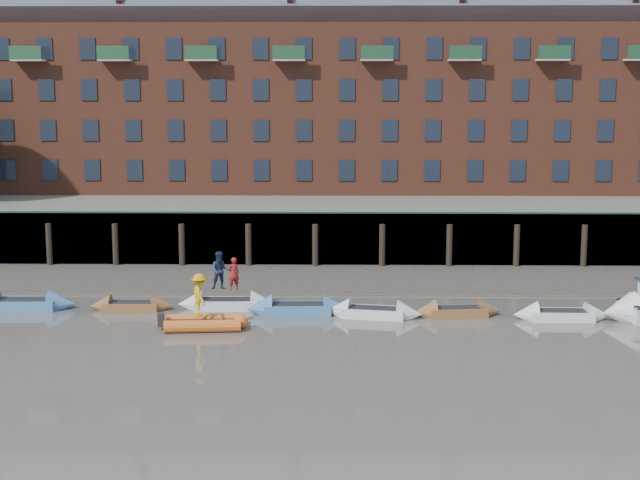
{
  "coord_description": "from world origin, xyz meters",
  "views": [
    {
      "loc": [
        3.17,
        -30.69,
        9.99
      ],
      "look_at": [
        2.45,
        12.0,
        3.2
      ],
      "focal_mm": 50.0,
      "sensor_mm": 36.0,
      "label": 1
    }
  ],
  "objects_px": {
    "rowboat_2": "(132,306)",
    "rowboat_7": "(561,315)",
    "rowboat_5": "(373,312)",
    "rowboat_3": "(227,304)",
    "person_rower_b": "(220,270)",
    "rowboat_1": "(24,304)",
    "person_rower_a": "(234,274)",
    "rib_tender": "(207,323)",
    "person_rib_crew": "(200,295)",
    "rowboat_6": "(457,312)",
    "rowboat_4": "(298,309)"
  },
  "relations": [
    {
      "from": "rowboat_1",
      "to": "rowboat_5",
      "type": "relative_size",
      "value": 1.07
    },
    {
      "from": "rowboat_6",
      "to": "rowboat_3",
      "type": "bearing_deg",
      "value": 166.77
    },
    {
      "from": "rowboat_3",
      "to": "rowboat_6",
      "type": "height_order",
      "value": "rowboat_3"
    },
    {
      "from": "rowboat_1",
      "to": "rowboat_2",
      "type": "relative_size",
      "value": 1.23
    },
    {
      "from": "rowboat_5",
      "to": "person_rower_a",
      "type": "relative_size",
      "value": 2.91
    },
    {
      "from": "rowboat_1",
      "to": "rowboat_3",
      "type": "xyz_separation_m",
      "value": [
        9.73,
        0.26,
        -0.01
      ]
    },
    {
      "from": "rowboat_1",
      "to": "person_rower_a",
      "type": "xyz_separation_m",
      "value": [
        10.07,
        0.33,
        1.46
      ]
    },
    {
      "from": "rowboat_7",
      "to": "rib_tender",
      "type": "relative_size",
      "value": 1.19
    },
    {
      "from": "rowboat_6",
      "to": "rowboat_7",
      "type": "relative_size",
      "value": 0.97
    },
    {
      "from": "rowboat_2",
      "to": "rowboat_6",
      "type": "xyz_separation_m",
      "value": [
        15.4,
        -0.91,
        0.01
      ]
    },
    {
      "from": "rowboat_7",
      "to": "rowboat_1",
      "type": "bearing_deg",
      "value": 177.86
    },
    {
      "from": "rowboat_3",
      "to": "person_rower_a",
      "type": "xyz_separation_m",
      "value": [
        0.34,
        0.08,
        1.47
      ]
    },
    {
      "from": "person_rower_b",
      "to": "person_rib_crew",
      "type": "relative_size",
      "value": 0.98
    },
    {
      "from": "person_rower_b",
      "to": "rowboat_2",
      "type": "bearing_deg",
      "value": 179.06
    },
    {
      "from": "rowboat_6",
      "to": "rib_tender",
      "type": "relative_size",
      "value": 1.16
    },
    {
      "from": "rowboat_2",
      "to": "rowboat_5",
      "type": "distance_m",
      "value": 11.55
    },
    {
      "from": "rowboat_4",
      "to": "rowboat_6",
      "type": "bearing_deg",
      "value": -4.8
    },
    {
      "from": "person_rib_crew",
      "to": "rowboat_6",
      "type": "bearing_deg",
      "value": -99.27
    },
    {
      "from": "rowboat_7",
      "to": "person_rower_b",
      "type": "relative_size",
      "value": 2.37
    },
    {
      "from": "rowboat_2",
      "to": "rowboat_7",
      "type": "bearing_deg",
      "value": -5.96
    },
    {
      "from": "rowboat_2",
      "to": "rowboat_7",
      "type": "distance_m",
      "value": 20.12
    },
    {
      "from": "rowboat_2",
      "to": "rib_tender",
      "type": "bearing_deg",
      "value": -41.61
    },
    {
      "from": "person_rower_a",
      "to": "rowboat_1",
      "type": "bearing_deg",
      "value": -23.1
    },
    {
      "from": "rowboat_2",
      "to": "person_rib_crew",
      "type": "bearing_deg",
      "value": -43.86
    },
    {
      "from": "rowboat_2",
      "to": "rib_tender",
      "type": "xyz_separation_m",
      "value": [
        4.09,
        -3.43,
        0.07
      ]
    },
    {
      "from": "person_rib_crew",
      "to": "person_rower_b",
      "type": "bearing_deg",
      "value": -27.32
    },
    {
      "from": "rowboat_3",
      "to": "person_rower_a",
      "type": "distance_m",
      "value": 1.51
    },
    {
      "from": "rowboat_2",
      "to": "rowboat_7",
      "type": "xyz_separation_m",
      "value": [
        20.06,
        -1.54,
        0.02
      ]
    },
    {
      "from": "rowboat_4",
      "to": "person_rib_crew",
      "type": "xyz_separation_m",
      "value": [
        -4.17,
        -2.86,
        1.28
      ]
    },
    {
      "from": "rowboat_2",
      "to": "person_rower_a",
      "type": "distance_m",
      "value": 5.1
    },
    {
      "from": "rowboat_3",
      "to": "rib_tender",
      "type": "relative_size",
      "value": 1.29
    },
    {
      "from": "rowboat_6",
      "to": "rowboat_7",
      "type": "bearing_deg",
      "value": -14.34
    },
    {
      "from": "rowboat_4",
      "to": "rowboat_5",
      "type": "distance_m",
      "value": 3.57
    },
    {
      "from": "rowboat_7",
      "to": "rib_tender",
      "type": "xyz_separation_m",
      "value": [
        -15.97,
        -1.9,
        0.05
      ]
    },
    {
      "from": "person_rower_b",
      "to": "rib_tender",
      "type": "bearing_deg",
      "value": -99.72
    },
    {
      "from": "rowboat_6",
      "to": "person_rower_b",
      "type": "height_order",
      "value": "person_rower_b"
    },
    {
      "from": "rowboat_4",
      "to": "person_rib_crew",
      "type": "bearing_deg",
      "value": -147.96
    },
    {
      "from": "rowboat_7",
      "to": "person_rib_crew",
      "type": "xyz_separation_m",
      "value": [
        -16.26,
        -1.92,
        1.3
      ]
    },
    {
      "from": "rowboat_4",
      "to": "rowboat_6",
      "type": "xyz_separation_m",
      "value": [
        7.43,
        -0.31,
        -0.03
      ]
    },
    {
      "from": "rowboat_3",
      "to": "person_rower_a",
      "type": "height_order",
      "value": "person_rower_a"
    },
    {
      "from": "rowboat_1",
      "to": "rowboat_6",
      "type": "xyz_separation_m",
      "value": [
        20.63,
        -1.0,
        -0.04
      ]
    },
    {
      "from": "rowboat_5",
      "to": "person_rower_a",
      "type": "distance_m",
      "value": 6.99
    },
    {
      "from": "rib_tender",
      "to": "person_rib_crew",
      "type": "distance_m",
      "value": 1.29
    },
    {
      "from": "rowboat_5",
      "to": "rowboat_7",
      "type": "bearing_deg",
      "value": 7.8
    },
    {
      "from": "rowboat_7",
      "to": "rib_tender",
      "type": "height_order",
      "value": "rowboat_7"
    },
    {
      "from": "rowboat_3",
      "to": "person_rower_b",
      "type": "xyz_separation_m",
      "value": [
        -0.31,
        0.18,
        1.6
      ]
    },
    {
      "from": "rowboat_4",
      "to": "rowboat_6",
      "type": "distance_m",
      "value": 7.44
    },
    {
      "from": "rowboat_6",
      "to": "person_rower_a",
      "type": "relative_size",
      "value": 2.69
    },
    {
      "from": "person_rower_b",
      "to": "person_rib_crew",
      "type": "height_order",
      "value": "person_rower_b"
    },
    {
      "from": "rowboat_3",
      "to": "rib_tender",
      "type": "height_order",
      "value": "rowboat_3"
    }
  ]
}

